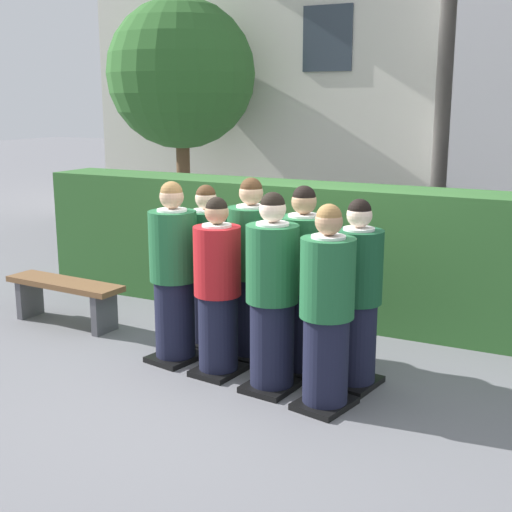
# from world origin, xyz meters

# --- Properties ---
(ground_plane) EXTENTS (60.00, 60.00, 0.00)m
(ground_plane) POSITION_xyz_m (0.00, 0.00, 0.00)
(ground_plane) COLOR slate
(student_front_row_0) EXTENTS (0.47, 0.56, 1.66)m
(student_front_row_0) POSITION_xyz_m (-0.79, 0.15, 0.79)
(student_front_row_0) COLOR black
(student_front_row_0) RESTS_ON ground
(student_in_red_blazer) EXTENTS (0.41, 0.49, 1.57)m
(student_in_red_blazer) POSITION_xyz_m (-0.27, 0.05, 0.75)
(student_in_red_blazer) COLOR black
(student_in_red_blazer) RESTS_ON ground
(student_front_row_2) EXTENTS (0.43, 0.51, 1.65)m
(student_front_row_2) POSITION_xyz_m (0.29, -0.04, 0.79)
(student_front_row_2) COLOR black
(student_front_row_2) RESTS_ON ground
(student_front_row_3) EXTENTS (0.46, 0.53, 1.61)m
(student_front_row_3) POSITION_xyz_m (0.82, -0.16, 0.77)
(student_front_row_3) COLOR black
(student_front_row_3) RESTS_ON ground
(student_rear_row_0) EXTENTS (0.45, 0.54, 1.58)m
(student_rear_row_0) POSITION_xyz_m (-0.74, 0.65, 0.75)
(student_rear_row_0) COLOR black
(student_rear_row_0) RESTS_ON ground
(student_rear_row_1) EXTENTS (0.45, 0.53, 1.69)m
(student_rear_row_1) POSITION_xyz_m (-0.20, 0.55, 0.80)
(student_rear_row_1) COLOR black
(student_rear_row_1) RESTS_ON ground
(student_rear_row_2) EXTENTS (0.47, 0.54, 1.66)m
(student_rear_row_2) POSITION_xyz_m (0.37, 0.42, 0.79)
(student_rear_row_2) COLOR black
(student_rear_row_2) RESTS_ON ground
(student_rear_row_3) EXTENTS (0.43, 0.51, 1.59)m
(student_rear_row_3) POSITION_xyz_m (0.88, 0.34, 0.76)
(student_rear_row_3) COLOR black
(student_rear_row_3) RESTS_ON ground
(hedge) EXTENTS (7.18, 0.70, 1.47)m
(hedge) POSITION_xyz_m (0.00, 2.00, 0.74)
(hedge) COLOR #33662D
(hedge) RESTS_ON ground
(school_building_main) EXTENTS (7.28, 4.37, 7.53)m
(school_building_main) POSITION_xyz_m (-3.45, 8.75, 3.86)
(school_building_main) COLOR beige
(school_building_main) RESTS_ON ground
(oak_tree_left) EXTENTS (2.56, 2.56, 4.08)m
(oak_tree_left) POSITION_xyz_m (-4.11, 5.44, 2.79)
(oak_tree_left) COLOR brown
(oak_tree_left) RESTS_ON ground
(wooden_bench) EXTENTS (1.42, 0.44, 0.48)m
(wooden_bench) POSITION_xyz_m (-2.42, 0.49, 0.35)
(wooden_bench) COLOR brown
(wooden_bench) RESTS_ON ground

